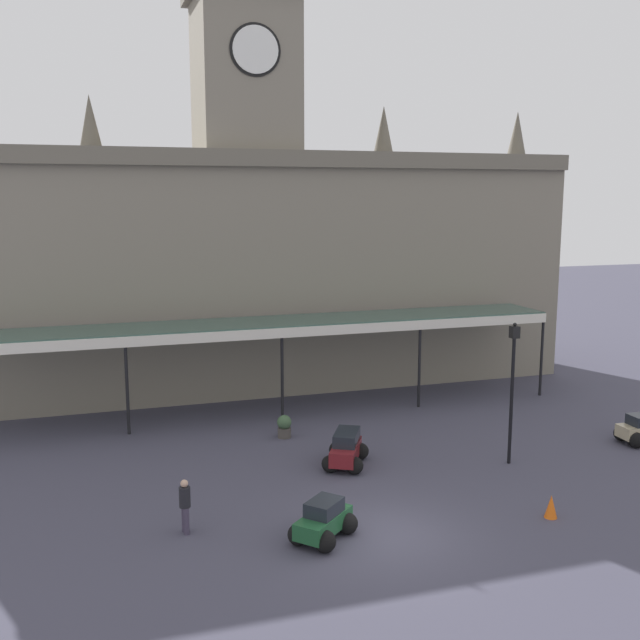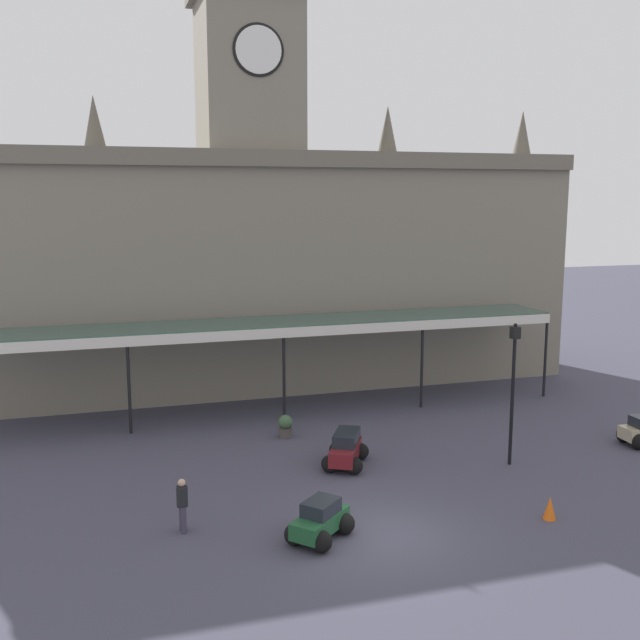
% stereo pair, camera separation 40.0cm
% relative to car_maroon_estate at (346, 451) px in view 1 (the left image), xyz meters
% --- Properties ---
extents(ground_plane, '(140.00, 140.00, 0.00)m').
position_rel_car_maroon_estate_xyz_m(ground_plane, '(-0.80, -5.81, -0.56)').
color(ground_plane, '#414051').
extents(station_building, '(33.65, 6.78, 20.55)m').
position_rel_car_maroon_estate_xyz_m(station_building, '(-0.80, 13.11, 6.27)').
color(station_building, gray).
rests_on(station_building, ground).
extents(entrance_canopy, '(27.00, 3.26, 4.28)m').
position_rel_car_maroon_estate_xyz_m(entrance_canopy, '(-0.80, 7.50, 3.56)').
color(entrance_canopy, '#38564C').
rests_on(entrance_canopy, ground).
extents(car_maroon_estate, '(2.17, 2.43, 1.27)m').
position_rel_car_maroon_estate_xyz_m(car_maroon_estate, '(0.00, 0.00, 0.00)').
color(car_maroon_estate, maroon).
rests_on(car_maroon_estate, ground).
extents(car_green_sedan, '(2.23, 2.20, 1.19)m').
position_rel_car_maroon_estate_xyz_m(car_green_sedan, '(-2.65, -5.46, -0.06)').
color(car_green_sedan, '#1E512D').
rests_on(car_green_sedan, ground).
extents(pedestrian_beside_cars, '(0.34, 0.39, 1.67)m').
position_rel_car_maroon_estate_xyz_m(pedestrian_beside_cars, '(-6.45, -3.82, 0.34)').
color(pedestrian_beside_cars, '#3F384C').
rests_on(pedestrian_beside_cars, ground).
extents(victorian_lamppost, '(0.30, 0.30, 5.38)m').
position_rel_car_maroon_estate_xyz_m(victorian_lamppost, '(5.93, -1.66, 2.75)').
color(victorian_lamppost, black).
rests_on(victorian_lamppost, ground).
extents(traffic_cone, '(0.40, 0.40, 0.74)m').
position_rel_car_maroon_estate_xyz_m(traffic_cone, '(4.59, -6.23, -0.20)').
color(traffic_cone, orange).
rests_on(traffic_cone, ground).
extents(planter_near_kerb, '(0.60, 0.60, 0.96)m').
position_rel_car_maroon_estate_xyz_m(planter_near_kerb, '(-1.37, 3.80, -0.07)').
color(planter_near_kerb, '#47423D').
rests_on(planter_near_kerb, ground).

